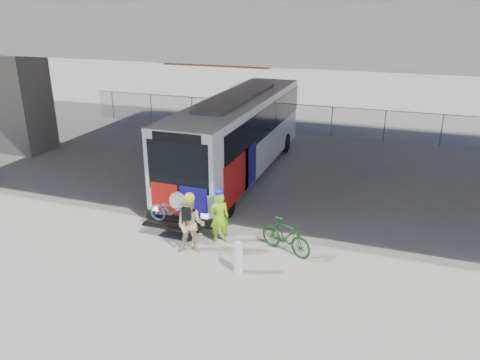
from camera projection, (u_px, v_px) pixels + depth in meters
The scene contains 9 objects.
ground at pixel (252, 216), 17.50m from camera, with size 160.00×160.00×0.00m, color #9E9991.
bus at pixel (238, 130), 20.98m from camera, with size 2.67×12.97×3.69m.
overpass at pixel (284, 27), 18.71m from camera, with size 40.00×16.00×7.95m.
chainlink_fence at pixel (315, 112), 27.58m from camera, with size 30.00×0.06×30.00m.
brick_buildings at pixel (383, 21), 57.72m from camera, with size 54.00×22.00×12.00m.
bollard at pixel (238, 256), 13.61m from camera, with size 0.28×0.28×1.06m.
cyclist_hivis at pixel (219, 216), 15.34m from camera, with size 0.76×0.67×1.91m.
cyclist_tan at pixel (191, 225), 14.61m from camera, with size 1.05×0.91×2.05m.
bike_parked at pixel (286, 236), 14.76m from camera, with size 0.54×1.91×1.15m, color #16451B.
Camera 1 is at (4.87, -15.14, 7.46)m, focal length 35.00 mm.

